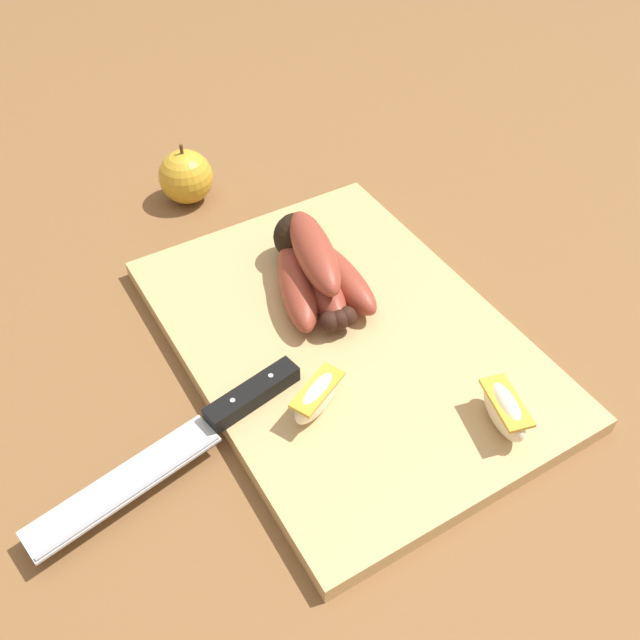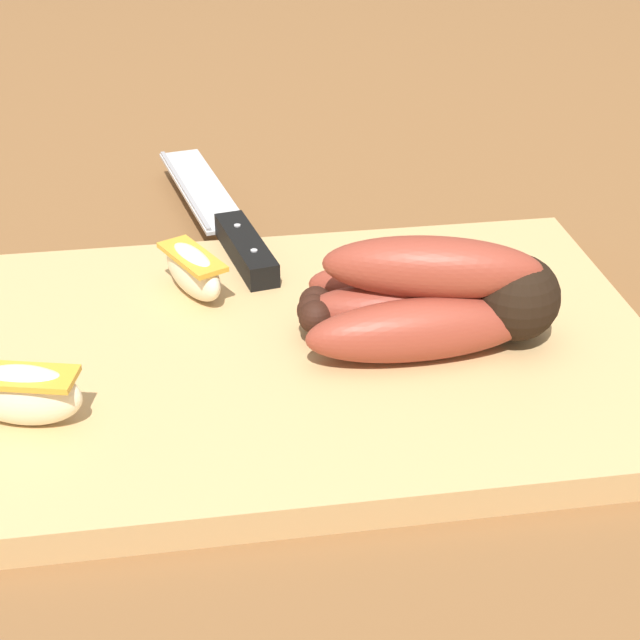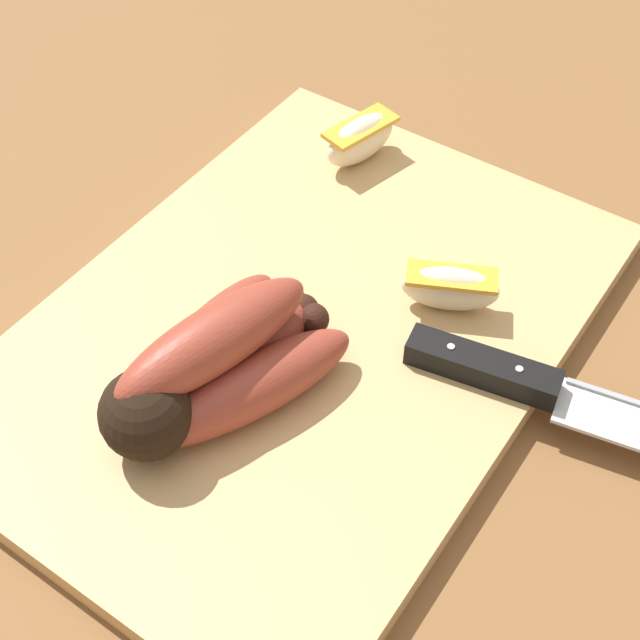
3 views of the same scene
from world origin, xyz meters
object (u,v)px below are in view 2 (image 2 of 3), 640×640
apple_wedge_near (24,394)px  apple_wedge_middle (193,270)px  chefs_knife (229,226)px  banana_bunch (433,301)px

apple_wedge_near → apple_wedge_middle: apple_wedge_near is taller
chefs_knife → apple_wedge_middle: size_ratio=4.04×
banana_bunch → apple_wedge_middle: 0.17m
banana_bunch → apple_wedge_near: (-0.25, -0.05, -0.01)m
apple_wedge_middle → chefs_knife: bearing=71.7°
apple_wedge_near → chefs_knife: bearing=60.4°
banana_bunch → chefs_knife: bearing=123.4°
chefs_knife → apple_wedge_near: bearing=-119.6°
chefs_knife → banana_bunch: bearing=-56.6°
apple_wedge_middle → apple_wedge_near: bearing=-126.3°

